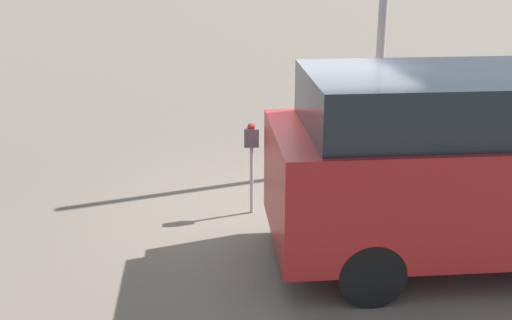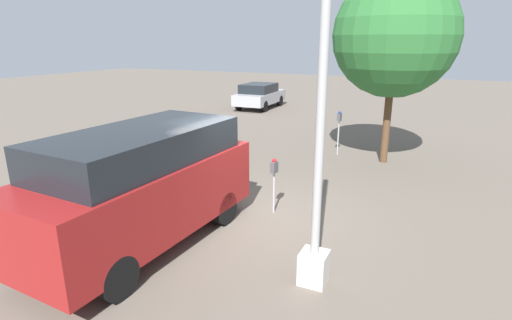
% 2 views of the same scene
% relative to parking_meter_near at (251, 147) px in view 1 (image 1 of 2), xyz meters
% --- Properties ---
extents(ground_plane, '(80.00, 80.00, 0.00)m').
position_rel_parking_meter_near_xyz_m(ground_plane, '(0.50, -0.39, -0.97)').
color(ground_plane, '#60564C').
extents(parking_meter_near, '(0.21, 0.13, 1.32)m').
position_rel_parking_meter_near_xyz_m(parking_meter_near, '(0.00, 0.00, 0.00)').
color(parking_meter_near, '#9E9EA3').
rests_on(parking_meter_near, ground).
extents(lamp_post, '(0.44, 0.44, 5.42)m').
position_rel_parking_meter_near_xyz_m(lamp_post, '(2.36, 1.68, 0.62)').
color(lamp_post, beige).
rests_on(lamp_post, ground).
extents(parked_van, '(5.03, 2.31, 2.30)m').
position_rel_parking_meter_near_xyz_m(parked_van, '(2.44, -1.75, 0.27)').
color(parked_van, maroon).
rests_on(parked_van, ground).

